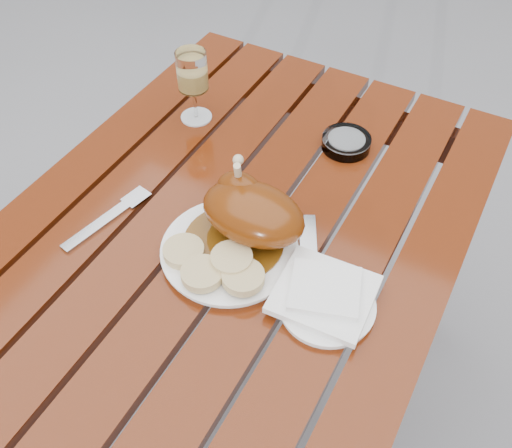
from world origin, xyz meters
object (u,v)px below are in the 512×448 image
at_px(wine_glass, 194,87).
at_px(ashtray, 346,142).
at_px(table, 229,342).
at_px(side_plate, 327,305).
at_px(dinner_plate, 230,251).

height_order(wine_glass, ashtray, wine_glass).
xyz_separation_m(table, wine_glass, (-0.23, 0.27, 0.46)).
height_order(wine_glass, side_plate, wine_glass).
xyz_separation_m(side_plate, ashtray, (-0.13, 0.39, 0.01)).
bearing_deg(wine_glass, table, -49.69).
bearing_deg(dinner_plate, wine_glass, 131.19).
bearing_deg(table, side_plate, -12.81).
bearing_deg(ashtray, wine_glass, -168.78).
bearing_deg(wine_glass, ashtray, 11.22).
xyz_separation_m(table, dinner_plate, (0.03, -0.03, 0.38)).
bearing_deg(wine_glass, dinner_plate, -48.81).
height_order(table, dinner_plate, dinner_plate).
height_order(table, wine_glass, wine_glass).
distance_m(table, side_plate, 0.45).
relative_size(wine_glass, ashtray, 1.58).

